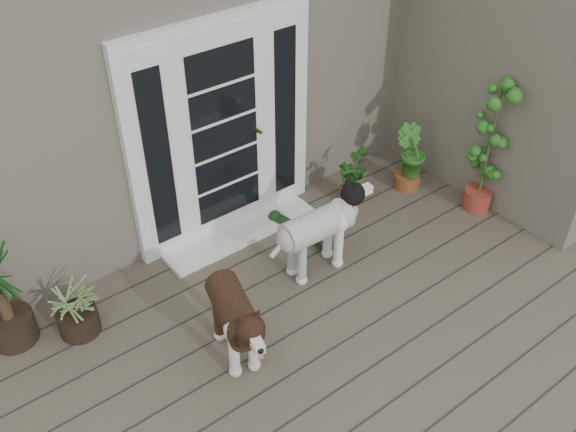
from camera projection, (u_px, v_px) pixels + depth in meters
deck at (398, 354)px, 5.23m from camera, size 6.20×4.60×0.12m
house_main at (133, 21)px, 6.97m from camera, size 7.40×4.00×3.10m
house_wing at (541, 49)px, 6.39m from camera, size 1.60×2.40×3.10m
door_unit at (222, 132)px, 5.81m from camera, size 1.90×0.14×2.15m
door_step at (240, 232)px, 6.33m from camera, size 1.60×0.40×0.05m
brindle_dog at (235, 322)px, 4.94m from camera, size 0.58×0.94×0.73m
white_dog at (316, 238)px, 5.72m from camera, size 0.91×0.42×0.74m
spider_plant at (74, 305)px, 5.17m from camera, size 0.71×0.71×0.60m
yucca at (0, 294)px, 4.97m from camera, size 0.71×0.71×1.02m
herb_a at (351, 182)px, 6.64m from camera, size 0.51×0.51×0.48m
herb_b at (409, 167)px, 6.82m from camera, size 0.47×0.47×0.53m
herb_c at (416, 131)px, 7.34m from camera, size 0.53×0.53×0.60m
sapling at (490, 145)px, 6.22m from camera, size 0.59×0.59×1.52m
clog_left at (282, 221)px, 6.43m from camera, size 0.21×0.36×0.10m
clog_right at (320, 239)px, 6.20m from camera, size 0.19×0.35×0.10m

